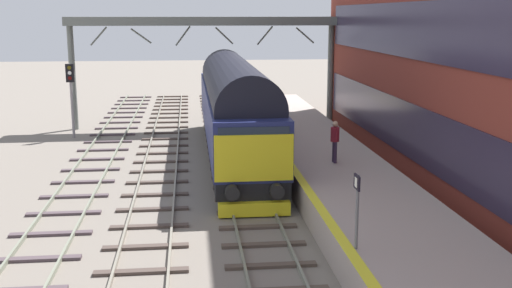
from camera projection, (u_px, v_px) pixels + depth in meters
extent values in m
plane|color=slate|center=(249.00, 200.00, 22.53)|extent=(140.00, 140.00, 0.00)
cube|color=gray|center=(229.00, 199.00, 22.44)|extent=(0.07, 60.00, 0.15)
cube|color=gray|center=(268.00, 197.00, 22.59)|extent=(0.07, 60.00, 0.15)
cube|color=#4E4138|center=(271.00, 266.00, 16.54)|extent=(2.50, 0.26, 0.09)
cube|color=#4E4138|center=(264.00, 245.00, 18.03)|extent=(2.50, 0.26, 0.09)
cube|color=#4E4138|center=(258.00, 227.00, 19.53)|extent=(2.50, 0.26, 0.09)
cube|color=#4E4138|center=(253.00, 212.00, 21.03)|extent=(2.50, 0.26, 0.09)
cube|color=#4E4138|center=(249.00, 199.00, 22.52)|extent=(2.50, 0.26, 0.09)
cube|color=#4E4138|center=(245.00, 187.00, 24.02)|extent=(2.50, 0.26, 0.09)
cube|color=#4E4138|center=(242.00, 177.00, 25.51)|extent=(2.50, 0.26, 0.09)
cube|color=#4E4138|center=(239.00, 168.00, 27.01)|extent=(2.50, 0.26, 0.09)
cube|color=#4E4138|center=(236.00, 160.00, 28.51)|extent=(2.50, 0.26, 0.09)
cube|color=#4E4138|center=(233.00, 153.00, 30.00)|extent=(2.50, 0.26, 0.09)
cube|color=#4E4138|center=(231.00, 146.00, 31.50)|extent=(2.50, 0.26, 0.09)
cube|color=#4E4138|center=(229.00, 140.00, 32.99)|extent=(2.50, 0.26, 0.09)
cube|color=#4E4138|center=(228.00, 135.00, 34.49)|extent=(2.50, 0.26, 0.09)
cube|color=#4E4138|center=(226.00, 130.00, 35.99)|extent=(2.50, 0.26, 0.09)
cube|color=#4E4138|center=(224.00, 125.00, 37.48)|extent=(2.50, 0.26, 0.09)
cube|color=#4E4138|center=(223.00, 121.00, 38.98)|extent=(2.50, 0.26, 0.09)
cube|color=#4E4138|center=(222.00, 117.00, 40.47)|extent=(2.50, 0.26, 0.09)
cube|color=#4E4138|center=(220.00, 113.00, 41.97)|extent=(2.50, 0.26, 0.09)
cube|color=#4E4138|center=(219.00, 110.00, 43.47)|extent=(2.50, 0.26, 0.09)
cube|color=#4E4138|center=(218.00, 107.00, 44.96)|extent=(2.50, 0.26, 0.09)
cube|color=#4E4138|center=(217.00, 104.00, 46.46)|extent=(2.50, 0.26, 0.09)
cube|color=#4E4138|center=(216.00, 101.00, 47.95)|extent=(2.50, 0.26, 0.09)
cube|color=#4E4138|center=(215.00, 98.00, 49.45)|extent=(2.50, 0.26, 0.09)
cube|color=#4E4138|center=(215.00, 96.00, 50.94)|extent=(2.50, 0.26, 0.09)
cube|color=gray|center=(134.00, 202.00, 22.07)|extent=(0.07, 60.00, 0.15)
cube|color=gray|center=(174.00, 200.00, 22.23)|extent=(0.07, 60.00, 0.15)
cube|color=#483B35|center=(141.00, 272.00, 16.15)|extent=(2.50, 0.26, 0.09)
cube|color=#483B35|center=(146.00, 247.00, 17.87)|extent=(2.50, 0.26, 0.09)
cube|color=#483B35|center=(149.00, 226.00, 19.58)|extent=(2.50, 0.26, 0.09)
cube|color=#483B35|center=(152.00, 209.00, 21.30)|extent=(2.50, 0.26, 0.09)
cube|color=#483B35|center=(155.00, 195.00, 23.01)|extent=(2.50, 0.26, 0.09)
cube|color=#483B35|center=(157.00, 182.00, 24.73)|extent=(2.50, 0.26, 0.09)
cube|color=#483B35|center=(159.00, 171.00, 26.45)|extent=(2.50, 0.26, 0.09)
cube|color=#483B35|center=(161.00, 162.00, 28.16)|extent=(2.50, 0.26, 0.09)
cube|color=#483B35|center=(163.00, 153.00, 29.88)|extent=(2.50, 0.26, 0.09)
cube|color=#483B35|center=(164.00, 146.00, 31.59)|extent=(2.50, 0.26, 0.09)
cube|color=#483B35|center=(165.00, 139.00, 33.31)|extent=(2.50, 0.26, 0.09)
cube|color=#483B35|center=(166.00, 133.00, 35.02)|extent=(2.50, 0.26, 0.09)
cube|color=#483B35|center=(167.00, 127.00, 36.74)|extent=(2.50, 0.26, 0.09)
cube|color=#483B35|center=(168.00, 122.00, 38.46)|extent=(2.50, 0.26, 0.09)
cube|color=#483B35|center=(169.00, 118.00, 40.17)|extent=(2.50, 0.26, 0.09)
cube|color=#483B35|center=(170.00, 113.00, 41.89)|extent=(2.50, 0.26, 0.09)
cube|color=#483B35|center=(170.00, 109.00, 43.60)|extent=(2.50, 0.26, 0.09)
cube|color=#483B35|center=(171.00, 106.00, 45.32)|extent=(2.50, 0.26, 0.09)
cube|color=#483B35|center=(172.00, 102.00, 47.04)|extent=(2.50, 0.26, 0.09)
cube|color=#483B35|center=(172.00, 99.00, 48.75)|extent=(2.50, 0.26, 0.09)
cube|color=#483B35|center=(173.00, 96.00, 50.47)|extent=(2.50, 0.26, 0.09)
cube|color=gray|center=(48.00, 204.00, 21.76)|extent=(0.07, 60.00, 0.15)
cube|color=gray|center=(90.00, 203.00, 21.91)|extent=(0.07, 60.00, 0.15)
cube|color=#4C3F44|center=(35.00, 259.00, 16.98)|extent=(2.50, 0.26, 0.09)
cube|color=#4C3F44|center=(51.00, 234.00, 18.92)|extent=(2.50, 0.26, 0.09)
cube|color=#4C3F44|center=(64.00, 213.00, 20.87)|extent=(2.50, 0.26, 0.09)
cube|color=#4C3F44|center=(74.00, 196.00, 22.81)|extent=(2.50, 0.26, 0.09)
cube|color=#4C3F44|center=(83.00, 182.00, 24.75)|extent=(2.50, 0.26, 0.09)
cube|color=#4C3F44|center=(91.00, 170.00, 26.70)|extent=(2.50, 0.26, 0.09)
cube|color=#4C3F44|center=(97.00, 159.00, 28.64)|extent=(2.50, 0.26, 0.09)
cube|color=#4C3F44|center=(103.00, 150.00, 30.59)|extent=(2.50, 0.26, 0.09)
cube|color=#4C3F44|center=(108.00, 142.00, 32.53)|extent=(2.50, 0.26, 0.09)
cube|color=#4C3F44|center=(113.00, 135.00, 34.48)|extent=(2.50, 0.26, 0.09)
cube|color=#4C3F44|center=(117.00, 128.00, 36.42)|extent=(2.50, 0.26, 0.09)
cube|color=#4C3F44|center=(120.00, 122.00, 38.37)|extent=(2.50, 0.26, 0.09)
cube|color=#4C3F44|center=(123.00, 117.00, 40.31)|extent=(2.50, 0.26, 0.09)
cube|color=#4C3F44|center=(126.00, 112.00, 42.26)|extent=(2.50, 0.26, 0.09)
cube|color=#4C3F44|center=(129.00, 108.00, 44.20)|extent=(2.50, 0.26, 0.09)
cube|color=#4C3F44|center=(132.00, 104.00, 46.15)|extent=(2.50, 0.26, 0.09)
cube|color=#4C3F44|center=(134.00, 101.00, 48.09)|extent=(2.50, 0.26, 0.09)
cube|color=#4C3F44|center=(136.00, 97.00, 50.04)|extent=(2.50, 0.26, 0.09)
cube|color=#A7988F|center=(345.00, 184.00, 22.81)|extent=(4.00, 44.00, 1.00)
cube|color=yellow|center=(296.00, 172.00, 22.51)|extent=(0.30, 44.00, 0.01)
cube|color=#342B42|center=(453.00, 153.00, 20.45)|extent=(0.06, 33.99, 2.20)
cube|color=#342B42|center=(461.00, 34.00, 19.64)|extent=(0.06, 33.99, 2.20)
cube|color=black|center=(235.00, 141.00, 28.97)|extent=(2.56, 17.24, 0.60)
cube|color=navy|center=(235.00, 113.00, 28.69)|extent=(2.70, 17.24, 2.10)
cylinder|color=black|center=(234.00, 87.00, 28.43)|extent=(2.56, 15.86, 2.57)
cube|color=yellow|center=(254.00, 158.00, 20.30)|extent=(2.65, 0.08, 1.58)
cube|color=#232D3D|center=(254.00, 136.00, 20.17)|extent=(2.38, 0.04, 0.64)
cube|color=#232D3D|center=(264.00, 106.00, 28.77)|extent=(0.04, 12.07, 0.44)
cylinder|color=black|center=(232.00, 192.00, 20.25)|extent=(0.48, 0.35, 0.48)
cylinder|color=black|center=(277.00, 191.00, 20.41)|extent=(0.48, 0.35, 0.48)
cube|color=yellow|center=(254.00, 209.00, 20.60)|extent=(2.43, 0.36, 0.47)
cylinder|color=black|center=(250.00, 189.00, 22.10)|extent=(1.64, 1.04, 1.04)
cylinder|color=black|center=(247.00, 181.00, 23.17)|extent=(1.64, 1.04, 1.04)
cylinder|color=black|center=(244.00, 173.00, 24.24)|extent=(1.64, 1.04, 1.04)
cylinder|color=black|center=(228.00, 128.00, 33.83)|extent=(1.64, 1.04, 1.04)
cylinder|color=black|center=(227.00, 125.00, 34.90)|extent=(1.64, 1.04, 1.04)
cylinder|color=black|center=(226.00, 121.00, 35.97)|extent=(1.64, 1.04, 1.04)
cylinder|color=gray|center=(72.00, 101.00, 33.43)|extent=(0.14, 0.14, 4.07)
cube|color=black|center=(70.00, 73.00, 33.05)|extent=(0.44, 0.10, 0.99)
cylinder|color=#53470A|center=(69.00, 68.00, 32.93)|extent=(0.20, 0.06, 0.20)
cylinder|color=white|center=(70.00, 73.00, 32.99)|extent=(0.20, 0.06, 0.20)
cylinder|color=#500807|center=(70.00, 78.00, 33.05)|extent=(0.20, 0.06, 0.20)
cylinder|color=slate|center=(357.00, 212.00, 14.98)|extent=(0.08, 0.08, 1.88)
cube|color=black|center=(357.00, 182.00, 14.82)|extent=(0.05, 0.44, 0.36)
cube|color=white|center=(356.00, 182.00, 14.82)|extent=(0.01, 0.20, 0.24)
cylinder|color=#31233C|center=(335.00, 152.00, 23.80)|extent=(0.13, 0.13, 0.84)
cylinder|color=#31233C|center=(334.00, 151.00, 23.99)|extent=(0.13, 0.13, 0.84)
cylinder|color=maroon|center=(335.00, 134.00, 23.75)|extent=(0.35, 0.35, 0.56)
sphere|color=tan|center=(335.00, 124.00, 23.66)|extent=(0.22, 0.22, 0.22)
cylinder|color=maroon|center=(336.00, 135.00, 23.54)|extent=(0.09, 0.09, 0.52)
cylinder|color=maroon|center=(334.00, 133.00, 23.95)|extent=(0.09, 0.09, 0.52)
cylinder|color=slate|center=(73.00, 78.00, 35.73)|extent=(0.36, 0.36, 6.04)
cylinder|color=slate|center=(330.00, 76.00, 37.36)|extent=(0.36, 0.36, 6.04)
cube|color=slate|center=(203.00, 21.00, 35.86)|extent=(15.74, 2.00, 0.50)
cylinder|color=slate|center=(99.00, 36.00, 35.39)|extent=(1.02, 0.10, 1.10)
cylinder|color=slate|center=(141.00, 36.00, 35.65)|extent=(1.19, 0.10, 0.90)
cylinder|color=slate|center=(183.00, 36.00, 35.91)|extent=(0.93, 0.10, 1.17)
cylinder|color=slate|center=(224.00, 36.00, 36.17)|extent=(1.09, 0.10, 1.03)
cylinder|color=slate|center=(265.00, 36.00, 36.42)|extent=(0.98, 0.10, 1.13)
cylinder|color=slate|center=(305.00, 35.00, 36.68)|extent=(1.14, 0.10, 0.98)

